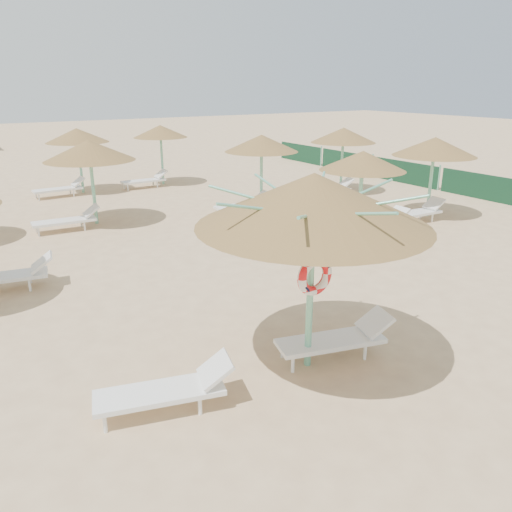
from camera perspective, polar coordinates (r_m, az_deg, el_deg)
ground at (r=8.43m, az=2.89°, el=-12.40°), size 120.00×120.00×0.00m
main_palapa at (r=7.44m, az=6.60°, el=6.31°), size 3.55×3.55×3.18m
lounger_main_a at (r=7.36m, az=-9.94°, el=-14.76°), size 2.02×1.06×0.70m
lounger_main_b at (r=8.63m, az=9.33°, el=-9.25°), size 2.05×1.07×0.72m
palapa_field at (r=17.25m, az=-11.59°, el=11.79°), size 19.09×13.98×2.72m
windbreak_fence at (r=24.41m, az=16.73°, el=9.13°), size 0.08×19.84×1.10m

